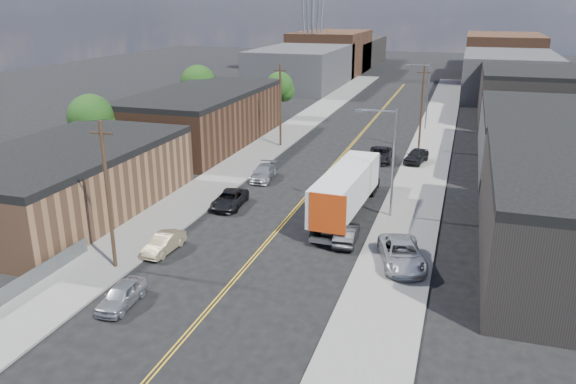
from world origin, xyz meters
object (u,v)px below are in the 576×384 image
Objects in this scene: car_left_c at (230,199)px; car_right_oncoming at (347,234)px; car_left_a at (122,295)px; car_right_lot_a at (402,254)px; car_right_lot_c at (416,156)px; car_left_d at (263,173)px; car_ahead_truck at (380,154)px; semi_truck at (350,185)px; car_left_b at (164,243)px.

car_right_oncoming is at bearing -26.73° from car_left_c.
car_right_lot_a is (14.97, 10.08, 0.28)m from car_left_a.
car_left_d is at bearing -130.64° from car_right_lot_c.
car_right_lot_a is 26.57m from car_ahead_truck.
car_ahead_truck is at bearing 72.37° from car_left_a.
car_right_lot_c is at bearing 77.22° from car_right_lot_a.
car_right_oncoming reaches higher than car_left_a.
semi_truck is 10.74m from car_right_lot_a.
car_left_b is at bearing -115.57° from car_ahead_truck.
semi_truck reaches higher than car_right_lot_c.
car_right_lot_c reaches higher than car_right_oncoming.
car_ahead_truck is at bearing 72.23° from car_left_b.
car_right_lot_a reaches higher than car_ahead_truck.
car_right_lot_a is at bearing -50.71° from car_left_d.
car_right_lot_c is 3.97m from car_ahead_truck.
car_left_c is at bearing -25.37° from car_right_oncoming.
car_left_d is at bearing -52.53° from car_right_oncoming.
car_right_lot_c is at bearing 65.67° from car_left_b.
car_ahead_truck reaches higher than car_right_oncoming.
car_left_a is at bearing -162.12° from car_right_lot_a.
car_right_oncoming reaches higher than car_left_b.
car_left_b is 0.83× the size of car_left_d.
car_right_oncoming is (11.17, -12.82, -0.00)m from car_left_d.
car_left_c is (-0.63, 17.36, 0.01)m from car_left_a.
car_ahead_truck is (-5.47, 26.00, -0.21)m from car_right_lot_a.
semi_truck reaches higher than car_right_lot_a.
car_ahead_truck is at bearing -166.97° from car_right_lot_c.
car_ahead_truck is (-3.96, -0.02, -0.17)m from car_right_lot_c.
semi_truck reaches higher than car_left_c.
car_left_d is 17.46m from car_right_lot_c.
car_left_d is (0.08, 8.33, 0.02)m from car_left_c.
car_right_lot_c is (2.84, 23.24, 0.21)m from car_right_oncoming.
car_right_oncoming is at bearing 131.31° from car_right_lot_a.
car_right_lot_c is (14.01, 10.42, 0.21)m from car_left_d.
car_right_lot_a is 1.30× the size of car_right_lot_c.
semi_truck reaches higher than car_right_oncoming.
car_left_d is at bearing 150.25° from semi_truck.
semi_truck is at bearing 104.81° from car_right_lot_a.
car_left_b is 16.59m from car_right_lot_a.
semi_truck is 17.41m from car_right_lot_c.
car_right_lot_c reaches higher than car_left_b.
car_left_c is 0.92× the size of car_ahead_truck.
semi_truck is 4.03× the size of car_left_a.
car_left_a is 17.37m from car_left_c.
car_right_lot_c is (13.46, 36.11, 0.23)m from car_left_a.
car_left_a is 38.53m from car_right_lot_c.
car_left_d is at bearing 88.35° from car_left_a.
car_left_a is 37.31m from car_ahead_truck.
car_left_a is 0.82× the size of car_left_d.
car_left_c is at bearing 88.59° from car_left_b.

